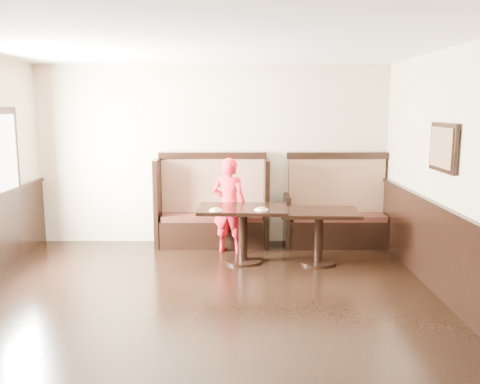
{
  "coord_description": "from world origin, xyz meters",
  "views": [
    {
      "loc": [
        0.41,
        -4.49,
        2.16
      ],
      "look_at": [
        0.43,
        2.35,
        1.0
      ],
      "focal_mm": 38.0,
      "sensor_mm": 36.0,
      "label": 1
    }
  ],
  "objects_px": {
    "booth_main": "(213,212)",
    "booth_neighbor": "(337,215)",
    "table_neighbor": "(319,224)",
    "child": "(229,205)",
    "table_main": "(243,220)"
  },
  "relations": [
    {
      "from": "booth_main",
      "to": "booth_neighbor",
      "type": "distance_m",
      "value": 1.95
    },
    {
      "from": "booth_neighbor",
      "to": "table_neighbor",
      "type": "bearing_deg",
      "value": -114.04
    },
    {
      "from": "table_neighbor",
      "to": "child",
      "type": "relative_size",
      "value": 0.77
    },
    {
      "from": "table_main",
      "to": "table_neighbor",
      "type": "xyz_separation_m",
      "value": [
        1.05,
        -0.07,
        -0.04
      ]
    },
    {
      "from": "booth_main",
      "to": "table_main",
      "type": "xyz_separation_m",
      "value": [
        0.47,
        -0.91,
        0.07
      ]
    },
    {
      "from": "booth_main",
      "to": "child",
      "type": "xyz_separation_m",
      "value": [
        0.27,
        -0.43,
        0.19
      ]
    },
    {
      "from": "booth_main",
      "to": "table_main",
      "type": "bearing_deg",
      "value": -62.72
    },
    {
      "from": "table_main",
      "to": "child",
      "type": "height_order",
      "value": "child"
    },
    {
      "from": "table_neighbor",
      "to": "child",
      "type": "bearing_deg",
      "value": 158.09
    },
    {
      "from": "booth_neighbor",
      "to": "table_main",
      "type": "bearing_deg",
      "value": -148.53
    },
    {
      "from": "child",
      "to": "table_main",
      "type": "bearing_deg",
      "value": 129.55
    },
    {
      "from": "booth_main",
      "to": "child",
      "type": "distance_m",
      "value": 0.54
    },
    {
      "from": "booth_main",
      "to": "booth_neighbor",
      "type": "bearing_deg",
      "value": -0.05
    },
    {
      "from": "booth_neighbor",
      "to": "table_neighbor",
      "type": "xyz_separation_m",
      "value": [
        -0.44,
        -0.98,
        0.08
      ]
    },
    {
      "from": "booth_neighbor",
      "to": "child",
      "type": "relative_size",
      "value": 1.16
    }
  ]
}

